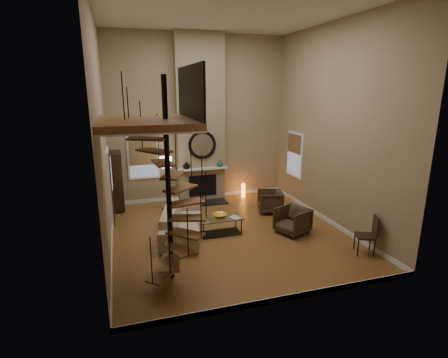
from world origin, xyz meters
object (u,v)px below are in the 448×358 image
object	(u,v)px
armchair_far	(294,220)
side_chair	(369,233)
sofa	(182,220)
coffee_table	(220,224)
floor_lamp	(166,166)
hutch	(116,181)
armchair_near	(272,201)
accent_lamp	(243,190)

from	to	relation	value
armchair_far	side_chair	distance (m)	1.95
sofa	side_chair	world-z (taller)	side_chair
coffee_table	floor_lamp	distance (m)	2.80
hutch	armchair_near	size ratio (longest dim) A/B	2.45
accent_lamp	hutch	bearing A→B (deg)	-179.48
armchair_near	floor_lamp	xyz separation A→B (m)	(-3.10, 1.21, 1.06)
side_chair	armchair_near	bearing A→B (deg)	106.42
accent_lamp	sofa	bearing A→B (deg)	-136.18
side_chair	accent_lamp	bearing A→B (deg)	104.52
hutch	armchair_near	world-z (taller)	hutch
armchair_near	coffee_table	world-z (taller)	armchair_near
floor_lamp	coffee_table	bearing A→B (deg)	-65.17
coffee_table	accent_lamp	bearing A→B (deg)	59.08
sofa	coffee_table	distance (m)	1.02
armchair_far	accent_lamp	world-z (taller)	armchair_far
sofa	armchair_near	xyz separation A→B (m)	(3.01, 0.86, -0.04)
hutch	accent_lamp	distance (m)	4.33
armchair_near	accent_lamp	world-z (taller)	armchair_near
coffee_table	side_chair	size ratio (longest dim) A/B	1.28
hutch	armchair_far	distance (m)	5.60
armchair_far	floor_lamp	bearing A→B (deg)	-155.22
hutch	armchair_near	bearing A→B (deg)	-20.02
hutch	armchair_far	world-z (taller)	hutch
side_chair	floor_lamp	bearing A→B (deg)	132.35
sofa	side_chair	xyz separation A→B (m)	(3.96, -2.39, 0.13)
armchair_far	armchair_near	bearing A→B (deg)	154.34
coffee_table	side_chair	distance (m)	3.67
armchair_near	accent_lamp	bearing A→B (deg)	-152.98
coffee_table	floor_lamp	bearing A→B (deg)	114.83
armchair_near	armchair_far	xyz separation A→B (m)	(-0.10, -1.61, 0.00)
armchair_far	sofa	bearing A→B (deg)	-126.54
hutch	sofa	distance (m)	3.04
sofa	armchair_far	xyz separation A→B (m)	(2.90, -0.75, -0.04)
coffee_table	hutch	bearing A→B (deg)	132.65
hutch	side_chair	bearing A→B (deg)	-41.52
floor_lamp	accent_lamp	xyz separation A→B (m)	(2.78, 0.50, -1.16)
armchair_far	floor_lamp	xyz separation A→B (m)	(-3.00, 2.82, 1.06)
side_chair	hutch	bearing A→B (deg)	138.48
coffee_table	armchair_far	bearing A→B (deg)	-14.32
hutch	armchair_near	distance (m)	4.93
coffee_table	accent_lamp	size ratio (longest dim) A/B	2.41
armchair_near	accent_lamp	xyz separation A→B (m)	(-0.33, 1.72, -0.10)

